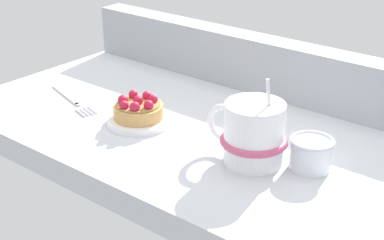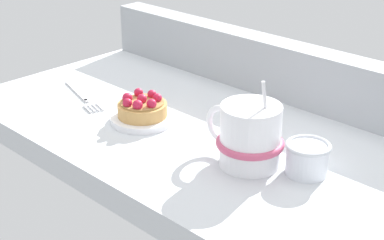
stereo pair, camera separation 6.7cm
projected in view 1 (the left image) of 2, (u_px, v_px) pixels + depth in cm
name	position (u px, v px, depth cm)	size (l,w,h in cm)	color
ground_plane	(192.00, 135.00, 94.36)	(77.08, 43.11, 4.10)	silver
window_rail_back	(258.00, 64.00, 104.87)	(75.54, 5.10, 9.86)	#9EA3A8
dessert_plate	(139.00, 121.00, 93.38)	(10.31, 10.31, 1.03)	white
raspberry_tart	(138.00, 109.00, 92.52)	(7.94, 7.94, 3.74)	tan
coffee_mug	(253.00, 134.00, 80.27)	(12.73, 9.47, 12.82)	white
dessert_fork	(72.00, 99.00, 101.81)	(15.63, 6.14, 0.60)	#B7B7BC
sugar_bowl	(311.00, 153.00, 79.27)	(6.16, 6.16, 4.48)	silver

